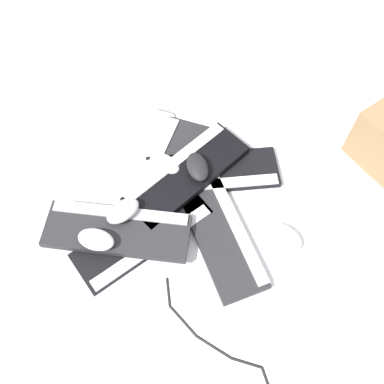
{
  "coord_description": "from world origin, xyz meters",
  "views": [
    {
      "loc": [
        0.45,
        0.41,
        1.23
      ],
      "look_at": [
        -0.05,
        -0.05,
        0.03
      ],
      "focal_mm": 40.0,
      "sensor_mm": 36.0,
      "label": 1
    }
  ],
  "objects_px": {
    "mouse_1": "(123,211)",
    "mouse_5": "(165,164)",
    "keyboard_3": "(168,172)",
    "keyboard_2": "(213,173)",
    "keyboard_1": "(219,231)",
    "mouse_0": "(96,240)",
    "keyboard_4": "(117,230)",
    "mouse_4": "(148,174)",
    "mouse_2": "(287,236)",
    "mouse_3": "(197,167)",
    "keyboard_5": "(187,173)",
    "keyboard_0": "(143,235)"
  },
  "relations": [
    {
      "from": "mouse_1",
      "to": "mouse_5",
      "type": "relative_size",
      "value": 1.0
    },
    {
      "from": "keyboard_3",
      "to": "keyboard_2",
      "type": "bearing_deg",
      "value": 132.26
    },
    {
      "from": "keyboard_1",
      "to": "mouse_0",
      "type": "xyz_separation_m",
      "value": [
        0.29,
        -0.23,
        0.07
      ]
    },
    {
      "from": "keyboard_4",
      "to": "mouse_0",
      "type": "bearing_deg",
      "value": -5.39
    },
    {
      "from": "keyboard_2",
      "to": "keyboard_3",
      "type": "distance_m",
      "value": 0.15
    },
    {
      "from": "keyboard_2",
      "to": "mouse_0",
      "type": "height_order",
      "value": "mouse_0"
    },
    {
      "from": "mouse_1",
      "to": "mouse_4",
      "type": "xyz_separation_m",
      "value": [
        -0.16,
        -0.06,
        -0.03
      ]
    },
    {
      "from": "mouse_4",
      "to": "keyboard_2",
      "type": "bearing_deg",
      "value": 110.3
    },
    {
      "from": "mouse_2",
      "to": "mouse_0",
      "type": "bearing_deg",
      "value": -132.24
    },
    {
      "from": "mouse_0",
      "to": "mouse_3",
      "type": "relative_size",
      "value": 1.0
    },
    {
      "from": "keyboard_4",
      "to": "mouse_0",
      "type": "height_order",
      "value": "mouse_0"
    },
    {
      "from": "mouse_0",
      "to": "mouse_4",
      "type": "height_order",
      "value": "mouse_0"
    },
    {
      "from": "keyboard_3",
      "to": "keyboard_5",
      "type": "distance_m",
      "value": 0.07
    },
    {
      "from": "keyboard_1",
      "to": "keyboard_5",
      "type": "distance_m",
      "value": 0.22
    },
    {
      "from": "mouse_0",
      "to": "mouse_4",
      "type": "distance_m",
      "value": 0.28
    },
    {
      "from": "keyboard_3",
      "to": "mouse_0",
      "type": "bearing_deg",
      "value": 7.36
    },
    {
      "from": "keyboard_2",
      "to": "mouse_2",
      "type": "relative_size",
      "value": 3.91
    },
    {
      "from": "keyboard_4",
      "to": "mouse_5",
      "type": "xyz_separation_m",
      "value": [
        -0.27,
        -0.06,
        0.01
      ]
    },
    {
      "from": "keyboard_2",
      "to": "mouse_4",
      "type": "xyz_separation_m",
      "value": [
        0.17,
        -0.14,
        0.04
      ]
    },
    {
      "from": "keyboard_4",
      "to": "mouse_5",
      "type": "distance_m",
      "value": 0.27
    },
    {
      "from": "keyboard_5",
      "to": "mouse_1",
      "type": "distance_m",
      "value": 0.25
    },
    {
      "from": "keyboard_3",
      "to": "keyboard_4",
      "type": "xyz_separation_m",
      "value": [
        0.27,
        0.05,
        0.03
      ]
    },
    {
      "from": "keyboard_2",
      "to": "mouse_5",
      "type": "relative_size",
      "value": 3.91
    },
    {
      "from": "mouse_3",
      "to": "mouse_1",
      "type": "bearing_deg",
      "value": 110.15
    },
    {
      "from": "mouse_3",
      "to": "keyboard_4",
      "type": "bearing_deg",
      "value": 115.14
    },
    {
      "from": "keyboard_5",
      "to": "keyboard_0",
      "type": "bearing_deg",
      "value": 10.45
    },
    {
      "from": "keyboard_3",
      "to": "mouse_4",
      "type": "xyz_separation_m",
      "value": [
        0.06,
        -0.03,
        0.04
      ]
    },
    {
      "from": "keyboard_0",
      "to": "mouse_5",
      "type": "xyz_separation_m",
      "value": [
        -0.22,
        -0.12,
        0.04
      ]
    },
    {
      "from": "keyboard_1",
      "to": "mouse_4",
      "type": "distance_m",
      "value": 0.3
    },
    {
      "from": "keyboard_0",
      "to": "keyboard_2",
      "type": "relative_size",
      "value": 1.07
    },
    {
      "from": "keyboard_4",
      "to": "mouse_1",
      "type": "relative_size",
      "value": 4.03
    },
    {
      "from": "keyboard_0",
      "to": "keyboard_4",
      "type": "relative_size",
      "value": 1.03
    },
    {
      "from": "keyboard_5",
      "to": "keyboard_1",
      "type": "bearing_deg",
      "value": 71.28
    },
    {
      "from": "keyboard_5",
      "to": "mouse_2",
      "type": "bearing_deg",
      "value": 98.64
    },
    {
      "from": "keyboard_5",
      "to": "mouse_2",
      "type": "height_order",
      "value": "keyboard_5"
    },
    {
      "from": "mouse_0",
      "to": "mouse_3",
      "type": "height_order",
      "value": "same"
    },
    {
      "from": "mouse_4",
      "to": "keyboard_4",
      "type": "bearing_deg",
      "value": -9.38
    },
    {
      "from": "keyboard_0",
      "to": "keyboard_3",
      "type": "distance_m",
      "value": 0.24
    },
    {
      "from": "keyboard_4",
      "to": "keyboard_5",
      "type": "bearing_deg",
      "value": 177.56
    },
    {
      "from": "mouse_5",
      "to": "mouse_0",
      "type": "bearing_deg",
      "value": 93.85
    },
    {
      "from": "mouse_3",
      "to": "mouse_5",
      "type": "height_order",
      "value": "mouse_3"
    },
    {
      "from": "mouse_0",
      "to": "mouse_3",
      "type": "xyz_separation_m",
      "value": [
        -0.39,
        0.04,
        0.0
      ]
    },
    {
      "from": "mouse_5",
      "to": "keyboard_2",
      "type": "bearing_deg",
      "value": -145.83
    },
    {
      "from": "keyboard_0",
      "to": "mouse_5",
      "type": "relative_size",
      "value": 4.17
    },
    {
      "from": "mouse_1",
      "to": "mouse_3",
      "type": "distance_m",
      "value": 0.28
    },
    {
      "from": "mouse_2",
      "to": "keyboard_0",
      "type": "bearing_deg",
      "value": -136.82
    },
    {
      "from": "mouse_1",
      "to": "mouse_3",
      "type": "height_order",
      "value": "same"
    },
    {
      "from": "keyboard_5",
      "to": "mouse_3",
      "type": "xyz_separation_m",
      "value": [
        -0.03,
        0.02,
        0.04
      ]
    },
    {
      "from": "keyboard_3",
      "to": "mouse_3",
      "type": "distance_m",
      "value": 0.12
    },
    {
      "from": "keyboard_3",
      "to": "mouse_4",
      "type": "bearing_deg",
      "value": -21.98
    }
  ]
}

